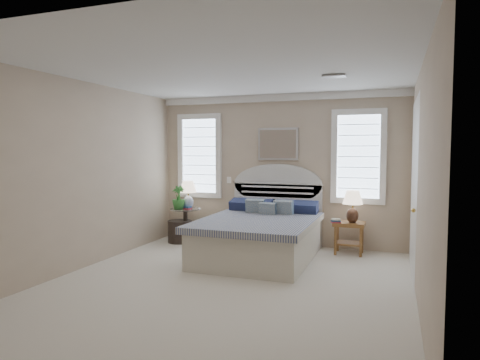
% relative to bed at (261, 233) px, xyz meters
% --- Properties ---
extents(floor, '(4.50, 5.00, 0.01)m').
position_rel_bed_xyz_m(floor, '(0.00, -1.46, -0.39)').
color(floor, beige).
rests_on(floor, ground).
extents(ceiling, '(4.50, 5.00, 0.01)m').
position_rel_bed_xyz_m(ceiling, '(0.00, -1.46, 2.31)').
color(ceiling, silver).
rests_on(ceiling, wall_back).
extents(wall_back, '(4.50, 0.02, 2.70)m').
position_rel_bed_xyz_m(wall_back, '(0.00, 1.04, 0.96)').
color(wall_back, tan).
rests_on(wall_back, floor).
extents(wall_left, '(0.02, 5.00, 2.70)m').
position_rel_bed_xyz_m(wall_left, '(-2.25, -1.46, 0.96)').
color(wall_left, tan).
rests_on(wall_left, floor).
extents(wall_right, '(0.02, 5.00, 2.70)m').
position_rel_bed_xyz_m(wall_right, '(2.25, -1.46, 0.96)').
color(wall_right, tan).
rests_on(wall_right, floor).
extents(crown_molding, '(4.50, 0.08, 0.12)m').
position_rel_bed_xyz_m(crown_molding, '(0.00, 1.00, 2.25)').
color(crown_molding, white).
rests_on(crown_molding, wall_back).
extents(hvac_vent, '(0.30, 0.20, 0.02)m').
position_rel_bed_xyz_m(hvac_vent, '(1.20, -0.66, 2.29)').
color(hvac_vent, '#B2B2B2').
rests_on(hvac_vent, ceiling).
extents(switch_plate, '(0.08, 0.01, 0.12)m').
position_rel_bed_xyz_m(switch_plate, '(-0.95, 1.03, 0.76)').
color(switch_plate, white).
rests_on(switch_plate, wall_back).
extents(window_left, '(0.90, 0.06, 1.60)m').
position_rel_bed_xyz_m(window_left, '(-1.55, 1.02, 1.21)').
color(window_left, '#C9E2FF').
rests_on(window_left, wall_back).
extents(window_right, '(0.90, 0.06, 1.60)m').
position_rel_bed_xyz_m(window_right, '(1.40, 1.02, 1.21)').
color(window_right, '#C9E2FF').
rests_on(window_right, wall_back).
extents(painting, '(0.74, 0.04, 0.58)m').
position_rel_bed_xyz_m(painting, '(0.00, 1.00, 1.43)').
color(painting, silver).
rests_on(painting, wall_back).
extents(closet_door, '(0.02, 1.80, 2.40)m').
position_rel_bed_xyz_m(closet_door, '(2.23, -0.26, 0.81)').
color(closet_door, white).
rests_on(closet_door, floor).
extents(bed, '(1.72, 2.28, 1.47)m').
position_rel_bed_xyz_m(bed, '(0.00, 0.00, 0.00)').
color(bed, beige).
rests_on(bed, floor).
extents(side_table_left, '(0.56, 0.56, 0.63)m').
position_rel_bed_xyz_m(side_table_left, '(-1.65, 0.59, 0.00)').
color(side_table_left, black).
rests_on(side_table_left, floor).
extents(nightstand_right, '(0.50, 0.40, 0.53)m').
position_rel_bed_xyz_m(nightstand_right, '(1.30, 0.69, 0.00)').
color(nightstand_right, '#955C30').
rests_on(nightstand_right, floor).
extents(floor_pot, '(0.45, 0.45, 0.40)m').
position_rel_bed_xyz_m(floor_pot, '(-1.75, 0.55, -0.18)').
color(floor_pot, black).
rests_on(floor_pot, floor).
extents(lamp_left, '(0.40, 0.40, 0.52)m').
position_rel_bed_xyz_m(lamp_left, '(-1.60, 0.62, 0.56)').
color(lamp_left, white).
rests_on(lamp_left, side_table_left).
extents(lamp_right, '(0.35, 0.35, 0.53)m').
position_rel_bed_xyz_m(lamp_right, '(1.35, 0.65, 0.47)').
color(lamp_right, black).
rests_on(lamp_right, nightstand_right).
extents(potted_plant, '(0.27, 0.27, 0.43)m').
position_rel_bed_xyz_m(potted_plant, '(-1.72, 0.46, 0.46)').
color(potted_plant, '#366C2B').
rests_on(potted_plant, side_table_left).
extents(books_left, '(0.20, 0.16, 0.05)m').
position_rel_bed_xyz_m(books_left, '(-1.60, 0.53, 0.27)').
color(books_left, '#A12834').
rests_on(books_left, side_table_left).
extents(books_right, '(0.18, 0.16, 0.06)m').
position_rel_bed_xyz_m(books_right, '(1.10, 0.55, 0.17)').
color(books_right, '#A12834').
rests_on(books_right, nightstand_right).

